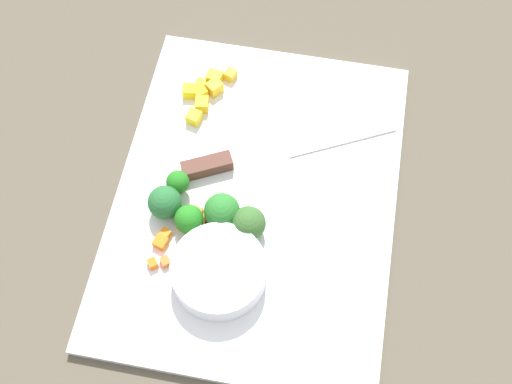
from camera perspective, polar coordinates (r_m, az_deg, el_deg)
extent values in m
plane|color=brown|center=(0.80, 0.00, -0.72)|extent=(4.00, 4.00, 0.00)
cube|color=white|center=(0.79, 0.00, -0.53)|extent=(0.45, 0.34, 0.01)
cylinder|color=white|center=(0.73, -3.33, -7.10)|extent=(0.11, 0.11, 0.03)
cube|color=silver|center=(0.83, 7.52, 5.04)|extent=(0.09, 0.14, 0.00)
cube|color=#532F24|center=(0.80, -4.39, 2.33)|extent=(0.05, 0.07, 0.02)
cube|color=orange|center=(0.77, -5.49, -1.91)|extent=(0.02, 0.02, 0.01)
cube|color=orange|center=(0.77, -6.63, -2.88)|extent=(0.01, 0.01, 0.01)
cube|color=orange|center=(0.75, -8.09, -6.18)|extent=(0.02, 0.02, 0.01)
cube|color=orange|center=(0.76, -8.51, -4.46)|extent=(0.02, 0.02, 0.01)
cube|color=orange|center=(0.76, -8.09, -3.74)|extent=(0.02, 0.02, 0.01)
cube|color=orange|center=(0.77, -4.90, -2.56)|extent=(0.01, 0.02, 0.01)
cube|color=orange|center=(0.75, -9.21, -6.31)|extent=(0.01, 0.01, 0.01)
cube|color=yellow|center=(0.87, -3.72, 10.12)|extent=(0.02, 0.02, 0.02)
cube|color=yellow|center=(0.86, -5.99, 8.96)|extent=(0.02, 0.02, 0.01)
cube|color=yellow|center=(0.85, -4.84, 7.80)|extent=(0.02, 0.02, 0.02)
cube|color=yellow|center=(0.88, -2.30, 10.41)|extent=(0.02, 0.02, 0.01)
cube|color=yellow|center=(0.86, -5.01, 8.82)|extent=(0.02, 0.02, 0.01)
cube|color=yellow|center=(0.86, -3.72, 9.28)|extent=(0.02, 0.02, 0.02)
cube|color=yellow|center=(0.84, -5.55, 6.65)|extent=(0.02, 0.02, 0.02)
cube|color=yellow|center=(0.87, -4.91, 9.57)|extent=(0.02, 0.02, 0.01)
cylinder|color=#88AF5A|center=(0.79, -6.88, 0.37)|extent=(0.01, 0.01, 0.01)
sphere|color=#22751D|center=(0.77, -7.00, 0.89)|extent=(0.03, 0.03, 0.03)
cylinder|color=#91B75F|center=(0.77, -3.00, -2.28)|extent=(0.02, 0.02, 0.01)
sphere|color=#2B782C|center=(0.75, -3.06, -1.71)|extent=(0.04, 0.04, 0.04)
cylinder|color=#89B556|center=(0.78, -8.00, -1.47)|extent=(0.01, 0.01, 0.01)
sphere|color=#266833|center=(0.76, -8.15, -0.93)|extent=(0.04, 0.04, 0.04)
cylinder|color=#91AB5D|center=(0.76, -0.73, -3.33)|extent=(0.01, 0.01, 0.01)
sphere|color=#37642C|center=(0.74, -0.74, -2.80)|extent=(0.04, 0.04, 0.04)
cylinder|color=#8DC157|center=(0.77, -5.90, -2.90)|extent=(0.01, 0.01, 0.01)
sphere|color=#237B1F|center=(0.75, -6.00, -2.43)|extent=(0.03, 0.03, 0.03)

